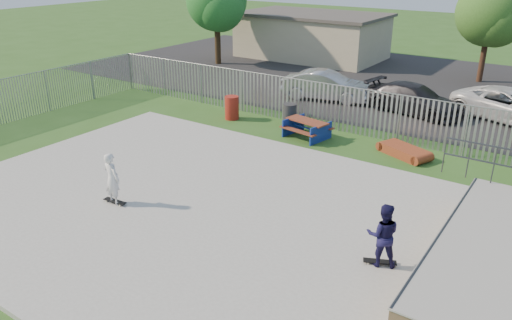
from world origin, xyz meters
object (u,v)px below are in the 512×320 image
Objects in this scene: car_dark at (414,99)px; skater_white at (112,179)px; funbox at (404,151)px; trash_bin_grey at (290,115)px; car_silver at (326,86)px; tree_mid at (491,12)px; tree_left at (216,0)px; picnic_table at (307,129)px; skater_navy at (383,235)px; car_white at (511,105)px; trash_bin_red at (232,108)px.

skater_white is at bearing 174.73° from car_dark.
funbox is 5.53m from trash_bin_grey.
car_silver is at bearing 104.21° from car_dark.
tree_mid is at bearing 69.11° from trash_bin_grey.
car_silver is 11.83m from tree_left.
picnic_table is 9.54m from skater_navy.
tree_left is 3.89× the size of skater_navy.
car_dark is at bearing 128.45° from funbox.
trash_bin_red is at bearing 142.10° from car_white.
car_dark reaches higher than picnic_table.
funbox is at bearing 14.78° from picnic_table.
funbox is at bearing 179.03° from car_white.
car_white is (10.74, 6.97, 0.20)m from trash_bin_red.
tree_mid is at bearing 40.22° from car_white.
tree_left reaches higher than tree_mid.
car_white is (6.62, 7.23, 0.36)m from picnic_table.
trash_bin_red is 12.73m from skater_navy.
tree_mid is at bearing -45.78° from car_silver.
tree_left is 1.05× the size of tree_mid.
trash_bin_grey is at bearing -110.89° from tree_mid.
tree_mid reaches higher than car_white.
trash_bin_red is 8.76m from car_dark.
car_dark is at bearing -14.51° from tree_left.
skater_white reaches higher than car_silver.
car_silver is (-0.61, 4.74, 0.27)m from trash_bin_grey.
picnic_table is 9.81m from car_white.
car_dark is (4.57, 0.25, -0.06)m from car_silver.
car_dark is 15.97m from tree_left.
trash_bin_red is at bearing 141.36° from car_dark.
car_silver is at bearing 120.07° from picnic_table.
trash_bin_grey is 0.62× the size of skater_navy.
car_white is at bearing 38.18° from trash_bin_grey.
funbox is 1.97× the size of trash_bin_grey.
skater_navy is at bearing -83.99° from tree_mid.
car_silver is at bearing -21.56° from tree_left.
car_white is (2.53, 6.93, 0.56)m from funbox.
car_silver is (-2.01, 5.67, 0.39)m from picnic_table.
car_dark is 0.79× the size of tree_mid.
car_dark is at bearing -99.30° from skater_navy.
skater_white is (2.36, -9.06, 0.42)m from trash_bin_red.
picnic_table is at bearing -173.09° from car_silver.
skater_white is (-5.56, -23.34, -3.08)m from tree_mid.
car_dark reaches higher than trash_bin_red.
funbox is at bearing 0.27° from trash_bin_red.
funbox is 0.44× the size of car_silver.
tree_mid is (7.92, 14.28, 3.50)m from trash_bin_red.
tree_left reaches higher than picnic_table.
tree_mid reaches higher than funbox.
car_silver is at bearing 119.36° from car_white.
tree_mid reaches higher than car_silver.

